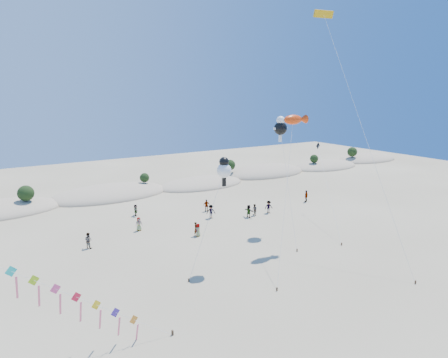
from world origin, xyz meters
TOP-DOWN VIEW (x-y plane):
  - dune_ridge at (1.06, 45.14)m, footprint 145.30×11.49m
  - fish_kite at (12.05, 15.33)m, footprint 9.71×8.25m
  - cartoon_kite_low at (2.86, 14.50)m, footprint 5.33×2.33m
  - cartoon_kite_high at (13.82, 19.77)m, footprint 4.13×7.80m
  - parafoil_kite at (17.29, 17.06)m, footprint 3.75×15.58m
  - dark_kite at (21.26, 19.67)m, footprint 8.01×11.80m
  - beachgoers at (8.48, 26.33)m, footprint 33.17×12.20m

SIDE VIEW (x-z plane):
  - dune_ridge at x=1.06m, z-range -2.67..2.90m
  - beachgoers at x=8.48m, z-range -0.07..1.76m
  - dark_kite at x=21.26m, z-range 1.61..11.12m
  - cartoon_kite_low at x=2.86m, z-range 4.09..14.50m
  - cartoon_kite_high at x=13.82m, z-range 5.50..19.04m
  - fish_kite at x=12.05m, z-range 6.43..20.38m
  - parafoil_kite at x=17.29m, z-range 11.51..36.46m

